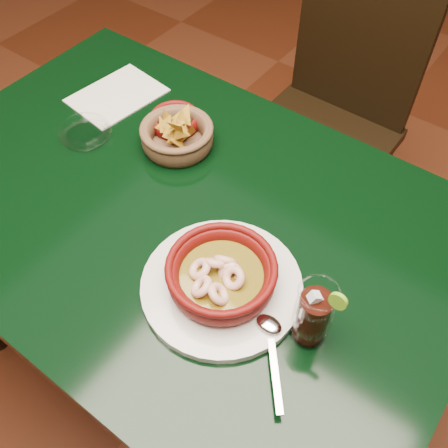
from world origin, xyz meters
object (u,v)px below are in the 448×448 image
Objects in this scene: dining_table at (178,234)px; dining_chair at (328,119)px; chip_basket at (177,136)px; shrimp_plate at (222,278)px; cola_drink at (313,314)px.

dining_table is 0.72m from dining_chair.
shrimp_plate is at bearing -38.61° from chip_basket.
dining_chair is at bearing 89.24° from dining_table.
dining_table is at bearing 166.54° from cola_drink.
cola_drink is at bearing -13.46° from dining_table.
chip_basket is (-0.12, -0.57, 0.27)m from dining_chair.
chip_basket reaches higher than shrimp_plate.
chip_basket is 0.53m from cola_drink.
cola_drink reaches higher than dining_table.
dining_chair is at bearing 114.12° from cola_drink.
cola_drink is at bearing -25.64° from chip_basket.
shrimp_plate is 0.17m from cola_drink.
shrimp_plate is (0.20, -0.10, 0.13)m from dining_table.
dining_table is 1.30× the size of dining_chair.
shrimp_plate reaches higher than dining_table.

